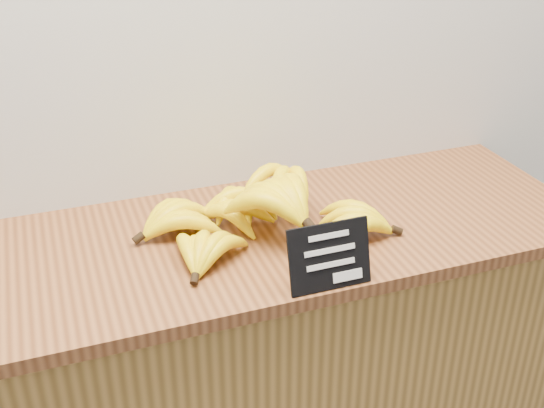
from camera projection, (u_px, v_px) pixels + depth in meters
The scene contains 4 objects.
counter at pixel (265, 392), 1.73m from camera, with size 1.34×0.50×0.90m, color #A47834.
counter_top at pixel (264, 236), 1.52m from camera, with size 1.47×0.54×0.03m, color brown.
chalkboard_sign at pixel (330, 257), 1.29m from camera, with size 0.16×0.01×0.13m, color black.
banana_pile at pixel (253, 210), 1.48m from camera, with size 0.55×0.38×0.13m.
Camera 1 is at (-0.27, 1.52, 1.69)m, focal length 45.00 mm.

